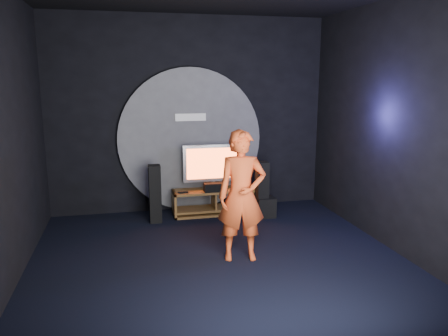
% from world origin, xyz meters
% --- Properties ---
extents(floor, '(5.00, 5.00, 0.00)m').
position_xyz_m(floor, '(0.00, 0.00, 0.00)').
color(floor, black).
rests_on(floor, ground).
extents(back_wall, '(5.00, 0.04, 3.50)m').
position_xyz_m(back_wall, '(0.00, 2.50, 1.75)').
color(back_wall, black).
rests_on(back_wall, ground).
extents(front_wall, '(5.00, 0.04, 3.50)m').
position_xyz_m(front_wall, '(0.00, -2.50, 1.75)').
color(front_wall, black).
rests_on(front_wall, ground).
extents(left_wall, '(0.04, 5.00, 3.50)m').
position_xyz_m(left_wall, '(-2.50, 0.00, 1.75)').
color(left_wall, black).
rests_on(left_wall, ground).
extents(right_wall, '(0.04, 5.00, 3.50)m').
position_xyz_m(right_wall, '(2.50, 0.00, 1.75)').
color(right_wall, black).
rests_on(right_wall, ground).
extents(wall_disc_panel, '(2.60, 0.11, 2.60)m').
position_xyz_m(wall_disc_panel, '(0.00, 2.44, 1.30)').
color(wall_disc_panel, '#515156').
rests_on(wall_disc_panel, ground).
extents(media_console, '(1.47, 0.45, 0.45)m').
position_xyz_m(media_console, '(0.36, 2.05, 0.19)').
color(media_console, olive).
rests_on(media_console, ground).
extents(tv, '(1.07, 0.22, 0.80)m').
position_xyz_m(tv, '(0.35, 2.12, 0.89)').
color(tv, '#A2A2A9').
rests_on(tv, media_console).
extents(center_speaker, '(0.40, 0.15, 0.15)m').
position_xyz_m(center_speaker, '(0.35, 1.92, 0.53)').
color(center_speaker, black).
rests_on(center_speaker, media_console).
extents(remote, '(0.18, 0.05, 0.02)m').
position_xyz_m(remote, '(-0.22, 1.93, 0.46)').
color(remote, black).
rests_on(remote, media_console).
extents(tower_speaker_left, '(0.20, 0.22, 0.99)m').
position_xyz_m(tower_speaker_left, '(-0.71, 1.83, 0.49)').
color(tower_speaker_left, black).
rests_on(tower_speaker_left, ground).
extents(tower_speaker_right, '(0.20, 0.22, 0.99)m').
position_xyz_m(tower_speaker_right, '(1.14, 1.71, 0.49)').
color(tower_speaker_right, black).
rests_on(tower_speaker_right, ground).
extents(subwoofer, '(0.32, 0.32, 0.35)m').
position_xyz_m(subwoofer, '(1.20, 1.69, 0.18)').
color(subwoofer, black).
rests_on(subwoofer, ground).
extents(player, '(0.69, 0.51, 1.76)m').
position_xyz_m(player, '(0.31, 0.03, 0.88)').
color(player, '#CA441B').
rests_on(player, ground).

